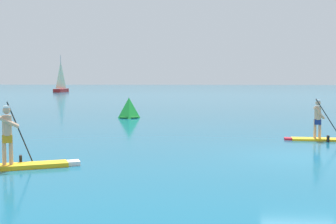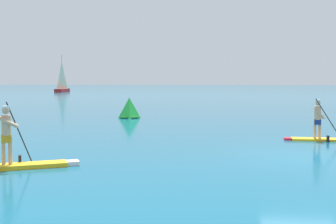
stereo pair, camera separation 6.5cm
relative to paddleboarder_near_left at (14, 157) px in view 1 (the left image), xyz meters
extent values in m
plane|color=#145B7A|center=(8.49, 2.80, -0.34)|extent=(440.00, 440.00, 0.00)
cube|color=yellow|center=(0.04, 0.01, -0.28)|extent=(2.82, 1.81, 0.13)
cube|color=white|center=(1.47, 0.72, -0.28)|extent=(0.51, 0.54, 0.13)
cylinder|color=tan|center=(-0.07, -0.05, 0.20)|extent=(0.11, 0.11, 0.83)
cylinder|color=tan|center=(-0.24, -0.13, 0.20)|extent=(0.11, 0.11, 0.83)
cube|color=orange|center=(-0.15, -0.09, 0.52)|extent=(0.33, 0.31, 0.22)
cylinder|color=tan|center=(-0.15, -0.09, 0.90)|extent=(0.26, 0.26, 0.57)
sphere|color=tan|center=(-0.15, -0.09, 1.32)|extent=(0.21, 0.21, 0.21)
cylinder|color=white|center=(-0.15, -0.09, 1.41)|extent=(0.18, 0.18, 0.06)
cylinder|color=tan|center=(-0.18, 0.07, 0.99)|extent=(0.51, 0.35, 0.38)
cylinder|color=tan|center=(-0.04, -0.20, 0.99)|extent=(0.51, 0.35, 0.38)
cylinder|color=black|center=(-0.02, 0.43, 0.64)|extent=(0.63, 0.34, 1.80)
cube|color=black|center=(-0.02, 0.43, -0.19)|extent=(0.16, 0.21, 0.32)
cube|color=yellow|center=(10.02, 6.99, -0.30)|extent=(2.44, 0.83, 0.09)
cube|color=red|center=(8.67, 7.06, -0.30)|extent=(0.32, 0.43, 0.09)
cylinder|color=tan|center=(9.94, 6.99, 0.13)|extent=(0.11, 0.11, 0.77)
cylinder|color=tan|center=(9.75, 7.00, 0.13)|extent=(0.11, 0.11, 0.77)
cube|color=navy|center=(9.84, 7.00, 0.43)|extent=(0.27, 0.23, 0.22)
cylinder|color=tan|center=(9.84, 7.00, 0.80)|extent=(0.26, 0.26, 0.56)
sphere|color=tan|center=(9.84, 7.00, 1.22)|extent=(0.21, 0.21, 0.21)
cylinder|color=white|center=(9.84, 7.00, 1.32)|extent=(0.18, 0.18, 0.06)
cylinder|color=tan|center=(9.90, 7.15, 0.80)|extent=(0.45, 0.11, 0.50)
cylinder|color=tan|center=(9.88, 6.84, 0.80)|extent=(0.45, 0.11, 0.50)
cylinder|color=black|center=(10.17, 6.53, 0.60)|extent=(1.04, 0.10, 1.63)
cube|color=black|center=(10.17, 6.53, -0.23)|extent=(0.09, 0.20, 0.32)
pyramid|color=green|center=(-0.04, 16.83, 0.34)|extent=(1.25, 1.25, 1.35)
torus|color=#167226|center=(-0.04, 16.83, -0.28)|extent=(1.28, 1.28, 0.12)
cube|color=#A51E1E|center=(-26.53, 77.77, 0.01)|extent=(1.84, 6.57, 0.71)
cylinder|color=#B2B2B7|center=(-26.53, 77.77, 3.85)|extent=(0.12, 0.12, 6.96)
pyramid|color=beige|center=(-26.53, 77.77, 3.30)|extent=(0.64, 2.88, 5.66)
camera|label=1|loc=(5.64, -11.82, 2.16)|focal=47.37mm
camera|label=2|loc=(5.70, -11.81, 2.16)|focal=47.37mm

